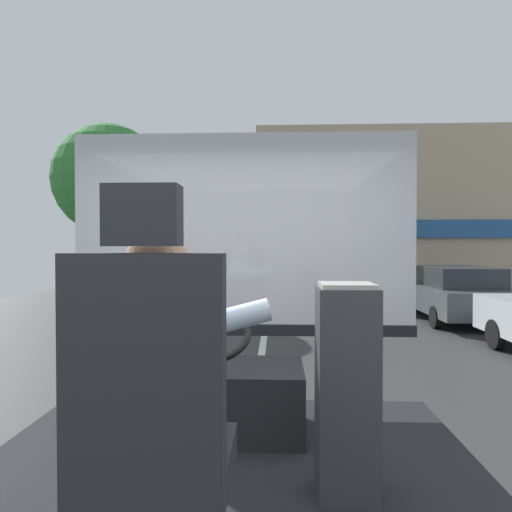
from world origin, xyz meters
TOP-DOWN VIEW (x-y plane):
  - ground at (0.00, 8.80)m, footprint 18.00×44.00m
  - driver_seat at (-0.14, -0.34)m, footprint 0.48×0.48m
  - bus_driver at (-0.14, -0.21)m, footprint 0.76×0.58m
  - steering_console at (-0.14, 0.98)m, footprint 1.10×0.95m
  - fare_box at (0.56, 0.31)m, footprint 0.26×0.27m
  - windshield_panel at (0.00, 1.62)m, footprint 2.50×0.08m
  - street_tree at (-4.34, 10.81)m, footprint 2.99×2.99m
  - shop_building at (4.30, 16.66)m, footprint 9.52×5.29m
  - parked_car_charcoal at (4.44, 9.52)m, footprint 1.76×4.17m

SIDE VIEW (x-z plane):
  - ground at x=0.00m, z-range -0.05..0.00m
  - parked_car_charcoal at x=4.44m, z-range 0.02..1.29m
  - steering_console at x=-0.14m, z-range 0.46..1.24m
  - fare_box at x=0.56m, z-range 0.63..1.58m
  - driver_seat at x=-0.14m, z-range 0.53..1.83m
  - bus_driver at x=-0.14m, z-range 0.97..1.70m
  - windshield_panel at x=0.00m, z-range 0.93..2.41m
  - shop_building at x=4.30m, z-range 0.00..5.85m
  - street_tree at x=-4.34m, z-range 1.02..6.10m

